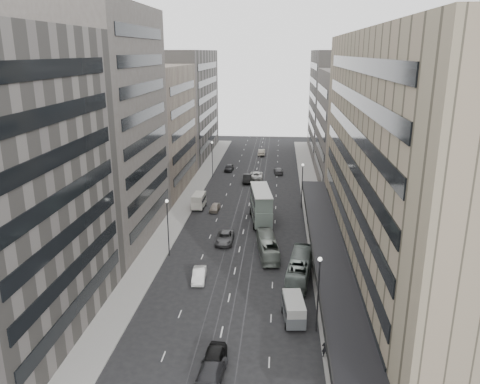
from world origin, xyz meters
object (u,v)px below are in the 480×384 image
(sedan_1, at_px, (199,275))
(bus_near, at_px, (300,268))
(bus_far, at_px, (268,246))
(vw_microbus, at_px, (294,309))
(panel_van, at_px, (199,200))
(double_decker, at_px, (261,204))
(sedan_2, at_px, (225,238))
(sedan_0, at_px, (214,360))
(pedestrian, at_px, (325,348))

(sedan_1, bearing_deg, bus_near, 2.92)
(bus_far, xyz_separation_m, sedan_1, (-8.35, -8.37, -0.62))
(vw_microbus, xyz_separation_m, panel_van, (-16.44, 36.15, 0.08))
(vw_microbus, bearing_deg, double_decker, 93.07)
(sedan_2, bearing_deg, vw_microbus, -64.00)
(sedan_0, height_order, sedan_2, sedan_0)
(sedan_1, relative_size, pedestrian, 2.37)
(panel_van, bearing_deg, bus_far, -54.15)
(bus_near, relative_size, sedan_1, 2.36)
(sedan_0, xyz_separation_m, pedestrian, (10.20, 2.34, 0.25))
(bus_far, relative_size, sedan_2, 1.79)
(bus_near, xyz_separation_m, vw_microbus, (-0.98, -9.95, -0.02))
(pedestrian, bearing_deg, vw_microbus, -74.36)
(sedan_1, bearing_deg, vw_microbus, -40.17)
(double_decker, relative_size, vw_microbus, 2.12)
(bus_far, distance_m, double_decker, 13.75)
(double_decker, bearing_deg, sedan_1, -115.14)
(vw_microbus, xyz_separation_m, sedan_0, (-7.39, -8.48, -0.61))
(bus_near, xyz_separation_m, panel_van, (-17.41, 26.20, 0.06))
(double_decker, xyz_separation_m, sedan_1, (-6.81, -21.93, -2.31))
(panel_van, bearing_deg, sedan_2, -65.08)
(sedan_1, bearing_deg, sedan_0, -80.61)
(sedan_1, distance_m, sedan_2, 12.55)
(bus_far, height_order, double_decker, double_decker)
(sedan_2, xyz_separation_m, pedestrian, (12.65, -26.81, 0.34))
(bus_near, height_order, sedan_2, bus_near)
(sedan_1, relative_size, sedan_2, 0.82)
(bus_near, xyz_separation_m, sedan_1, (-12.59, -1.70, -0.73))
(sedan_0, bearing_deg, pedestrian, 15.88)
(sedan_2, relative_size, pedestrian, 2.88)
(sedan_0, bearing_deg, double_decker, 89.11)
(sedan_2, bearing_deg, bus_near, -44.20)
(sedan_2, bearing_deg, sedan_0, -84.65)
(sedan_0, distance_m, pedestrian, 10.47)
(vw_microbus, distance_m, panel_van, 39.71)
(double_decker, bearing_deg, vw_microbus, -88.84)
(bus_near, bearing_deg, vw_microbus, 92.24)
(double_decker, height_order, sedan_0, double_decker)
(panel_van, distance_m, sedan_1, 28.32)
(sedan_1, height_order, sedan_2, sedan_2)
(double_decker, distance_m, sedan_0, 38.80)
(panel_van, height_order, sedan_2, panel_van)
(double_decker, bearing_deg, panel_van, 144.96)
(sedan_0, bearing_deg, sedan_2, 97.75)
(pedestrian, bearing_deg, bus_far, -84.03)
(bus_far, distance_m, sedan_2, 7.75)
(panel_van, xyz_separation_m, pedestrian, (19.25, -42.28, -0.44))
(panel_van, height_order, sedan_0, panel_van)
(bus_far, xyz_separation_m, double_decker, (-1.54, 13.55, 1.69))
(bus_near, distance_m, sedan_2, 15.25)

